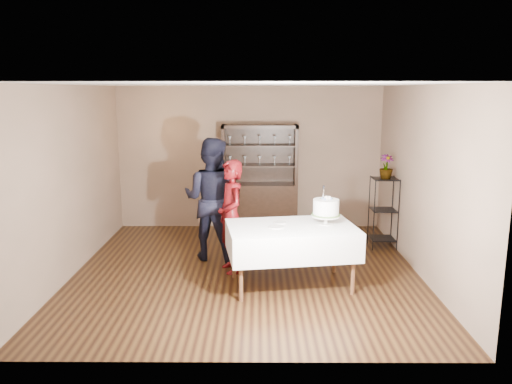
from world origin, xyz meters
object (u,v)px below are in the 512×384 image
plant_etagere (383,210)px  china_hutch (260,196)px  cake (326,209)px  man (212,199)px  potted_plant (386,167)px  woman (231,217)px  cake_table (291,240)px

plant_etagere → china_hutch: bearing=153.2°
plant_etagere → cake: size_ratio=2.24×
man → plant_etagere: bearing=-152.8°
cake → potted_plant: potted_plant is taller
woman → potted_plant: 2.79m
china_hutch → plant_etagere: (2.08, -1.05, -0.01)m
china_hutch → cake_table: size_ratio=1.09×
china_hutch → potted_plant: china_hutch is taller
potted_plant → china_hutch: bearing=152.2°
china_hutch → cake_table: 2.82m
cake_table → man: size_ratio=0.95×
man → cake: size_ratio=3.57×
china_hutch → plant_etagere: bearing=-26.8°
cake_table → potted_plant: bearing=45.5°
china_hutch → cake: size_ratio=3.73×
china_hutch → cake: bearing=-71.8°
woman → cake: bearing=48.9°
plant_etagere → cake_table: (-1.66, -1.74, -0.00)m
woman → man: man is taller
plant_etagere → cake_table: size_ratio=0.66×
plant_etagere → cake_table: plant_etagere is taller
cake_table → woman: (-0.84, 0.58, 0.18)m
cake_table → cake: 0.63m
plant_etagere → cake: bearing=-126.1°
potted_plant → cake_table: bearing=-134.5°
man → woman: bearing=135.2°
cake_table → man: bearing=135.1°
plant_etagere → woman: 2.76m
cake_table → man: man is taller
plant_etagere → potted_plant: bearing=-92.5°
china_hutch → potted_plant: 2.46m
plant_etagere → cake_table: bearing=-133.7°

